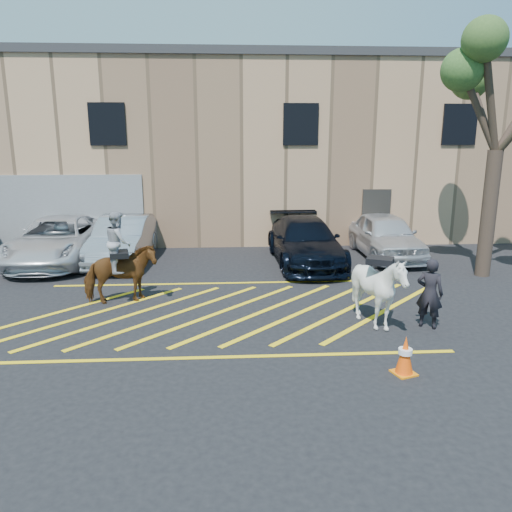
{
  "coord_description": "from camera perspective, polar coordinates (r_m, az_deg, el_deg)",
  "views": [
    {
      "loc": [
        0.22,
        -11.83,
        4.25
      ],
      "look_at": [
        0.95,
        0.2,
        1.3
      ],
      "focal_mm": 35.0,
      "sensor_mm": 36.0,
      "label": 1
    }
  ],
  "objects": [
    {
      "name": "car_blue_suv",
      "position": [
        16.82,
        5.62,
        1.67
      ],
      "size": [
        2.28,
        5.22,
        1.49
      ],
      "primitive_type": "imported",
      "rotation": [
        0.0,
        0.0,
        0.04
      ],
      "color": "black",
      "rests_on": "ground"
    },
    {
      "name": "car_white_pickup",
      "position": [
        18.18,
        -21.7,
        1.7
      ],
      "size": [
        2.6,
        5.5,
        1.52
      ],
      "primitive_type": "imported",
      "rotation": [
        0.0,
        0.0,
        0.01
      ],
      "color": "silver",
      "rests_on": "ground"
    },
    {
      "name": "mounted_bay",
      "position": [
        13.17,
        -15.3,
        -1.19
      ],
      "size": [
        1.95,
        1.23,
        2.39
      ],
      "color": "brown",
      "rests_on": "ground"
    },
    {
      "name": "traffic_cone",
      "position": [
        9.57,
        16.67,
        -10.8
      ],
      "size": [
        0.48,
        0.48,
        0.73
      ],
      "color": "orange",
      "rests_on": "ground"
    },
    {
      "name": "car_silver_sedan",
      "position": [
        17.56,
        -14.88,
        1.86
      ],
      "size": [
        1.76,
        4.71,
        1.54
      ],
      "primitive_type": "imported",
      "rotation": [
        0.0,
        0.0,
        -0.03
      ],
      "color": "#9499A1",
      "rests_on": "ground"
    },
    {
      "name": "car_white_suv",
      "position": [
        18.22,
        14.57,
        2.3
      ],
      "size": [
        1.89,
        4.55,
        1.54
      ],
      "primitive_type": "imported",
      "rotation": [
        0.0,
        0.0,
        0.02
      ],
      "color": "silver",
      "rests_on": "ground"
    },
    {
      "name": "ground",
      "position": [
        12.57,
        -4.28,
        -6.04
      ],
      "size": [
        90.0,
        90.0,
        0.0
      ],
      "primitive_type": "plane",
      "color": "black",
      "rests_on": "ground"
    },
    {
      "name": "hatching_zone",
      "position": [
        12.29,
        -4.3,
        -6.49
      ],
      "size": [
        12.6,
        5.12,
        0.01
      ],
      "color": "yellow",
      "rests_on": "ground"
    },
    {
      "name": "warehouse",
      "position": [
        23.83,
        -4.11,
        12.28
      ],
      "size": [
        32.42,
        10.2,
        7.3
      ],
      "color": "tan",
      "rests_on": "ground"
    },
    {
      "name": "saddled_white",
      "position": [
        11.45,
        13.8,
        -3.79
      ],
      "size": [
        1.94,
        2.02,
        1.74
      ],
      "color": "silver",
      "rests_on": "ground"
    },
    {
      "name": "handler",
      "position": [
        11.79,
        19.24,
        -4.04
      ],
      "size": [
        0.7,
        0.64,
        1.6
      ],
      "primitive_type": "imported",
      "rotation": [
        0.0,
        0.0,
        2.56
      ],
      "color": "black",
      "rests_on": "ground"
    },
    {
      "name": "tree",
      "position": [
        16.48,
        26.39,
        17.42
      ],
      "size": [
        3.99,
        4.37,
        7.31
      ],
      "color": "#443329",
      "rests_on": "ground"
    }
  ]
}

